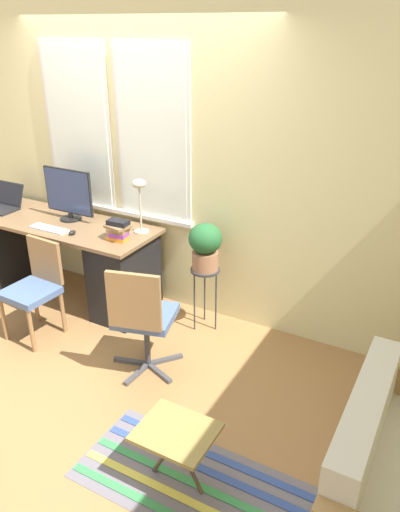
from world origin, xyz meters
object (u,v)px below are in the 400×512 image
(laptop, at_px, (3,204))
(monitor, at_px, (68,194))
(potted_plant, at_px, (205,245))
(keyboard, at_px, (49,229))
(book_stack, at_px, (118,230))
(office_chair_swivel, at_px, (142,317))
(desk_chair_wooden, at_px, (35,286))
(mouse, at_px, (72,233))
(desk_lamp, at_px, (139,193))
(plant_stand, at_px, (205,276))
(folding_stool, at_px, (176,435))

(laptop, relative_size, monitor, 0.67)
(monitor, bearing_deg, potted_plant, 1.78)
(monitor, height_order, keyboard, monitor)
(book_stack, bearing_deg, potted_plant, 17.23)
(office_chair_swivel, relative_size, potted_plant, 2.28)
(desk_chair_wooden, xyz_separation_m, office_chair_swivel, (1.09, -0.01, 0.04))
(desk_chair_wooden, bearing_deg, office_chair_swivel, 2.29)
(mouse, bearing_deg, laptop, 170.06)
(potted_plant, bearing_deg, mouse, -163.95)
(office_chair_swivel, bearing_deg, desk_lamp, -71.07)
(book_stack, height_order, potted_plant, potted_plant)
(laptop, relative_size, desk_chair_wooden, 0.43)
(desk_chair_wooden, height_order, office_chair_swivel, office_chair_swivel)
(mouse, bearing_deg, plant_stand, 16.05)
(laptop, distance_m, monitor, 0.83)
(desk_lamp, distance_m, desk_chair_wooden, 1.17)
(mouse, bearing_deg, book_stack, 14.01)
(desk_lamp, height_order, office_chair_swivel, desk_lamp)
(laptop, xyz_separation_m, book_stack, (1.48, -0.08, 0.04))
(laptop, height_order, plant_stand, laptop)
(desk_lamp, xyz_separation_m, potted_plant, (0.65, -0.02, -0.34))
(mouse, bearing_deg, folding_stool, -34.21)
(potted_plant, distance_m, folding_stool, 1.72)
(monitor, relative_size, book_stack, 2.46)
(monitor, distance_m, folding_stool, 2.62)
(laptop, distance_m, office_chair_swivel, 2.22)
(book_stack, height_order, desk_chair_wooden, book_stack)
(desk_chair_wooden, bearing_deg, book_stack, 51.73)
(mouse, bearing_deg, desk_chair_wooden, -97.54)
(monitor, xyz_separation_m, potted_plant, (1.40, 0.04, -0.23))
(keyboard, distance_m, folding_stool, 2.40)
(monitor, distance_m, office_chair_swivel, 1.59)
(desk_chair_wooden, bearing_deg, plant_stand, 35.70)
(mouse, xyz_separation_m, folding_stool, (1.78, -1.21, -0.42))
(laptop, bearing_deg, office_chair_swivel, -16.96)
(keyboard, bearing_deg, desk_lamp, 25.31)
(monitor, xyz_separation_m, desk_lamp, (0.76, 0.06, 0.11))
(desk_lamp, distance_m, folding_stool, 2.16)
(book_stack, height_order, plant_stand, book_stack)
(laptop, distance_m, desk_chair_wooden, 1.24)
(office_chair_swivel, distance_m, folding_stool, 1.07)
(monitor, bearing_deg, plant_stand, 1.78)
(monitor, height_order, potted_plant, monitor)
(monitor, distance_m, mouse, 0.45)
(mouse, distance_m, office_chair_swivel, 1.17)
(folding_stool, bearing_deg, desk_lamp, 129.76)
(plant_stand, height_order, folding_stool, plant_stand)
(potted_plant, bearing_deg, desk_lamp, 178.64)
(laptop, bearing_deg, mouse, -9.94)
(desk_chair_wooden, height_order, potted_plant, potted_plant)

